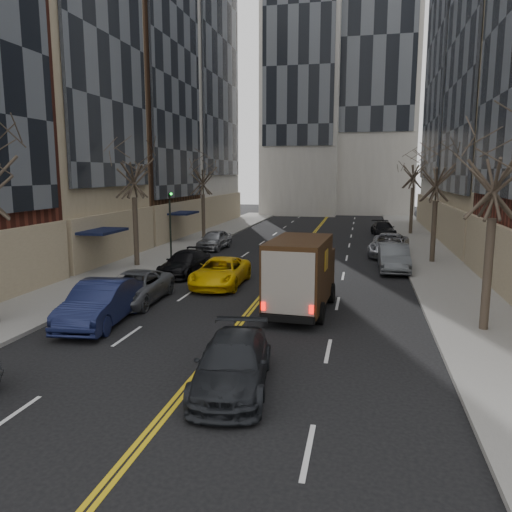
# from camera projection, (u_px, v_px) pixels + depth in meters

# --- Properties ---
(ground) EXTENTS (160.00, 160.00, 0.00)m
(ground) POSITION_uv_depth(u_px,v_px,m) (104.00, 488.00, 9.05)
(ground) COLOR black
(ground) RESTS_ON ground
(sidewalk_left) EXTENTS (4.00, 66.00, 0.15)m
(sidewalk_left) POSITION_uv_depth(u_px,v_px,m) (176.00, 249.00, 36.94)
(sidewalk_left) COLOR slate
(sidewalk_left) RESTS_ON ground
(sidewalk_right) EXTENTS (4.00, 66.00, 0.15)m
(sidewalk_right) POSITION_uv_depth(u_px,v_px,m) (431.00, 257.00, 33.23)
(sidewalk_right) COLOR slate
(sidewalk_right) RESTS_ON ground
(streetwall_left) EXTENTS (14.00, 49.50, 36.00)m
(streetwall_left) POSITION_uv_depth(u_px,v_px,m) (102.00, 46.00, 39.63)
(streetwall_left) COLOR #562319
(streetwall_left) RESTS_ON ground
(tree_lf_mid) EXTENTS (3.20, 3.20, 8.91)m
(tree_lf_mid) POSITION_uv_depth(u_px,v_px,m) (133.00, 156.00, 29.06)
(tree_lf_mid) COLOR #382D23
(tree_lf_mid) RESTS_ON sidewalk_left
(tree_lf_far) EXTENTS (3.20, 3.20, 8.12)m
(tree_lf_far) POSITION_uv_depth(u_px,v_px,m) (203.00, 168.00, 41.69)
(tree_lf_far) COLOR #382D23
(tree_lf_far) RESTS_ON sidewalk_left
(tree_rt_near) EXTENTS (3.20, 3.20, 8.71)m
(tree_rt_near) POSITION_uv_depth(u_px,v_px,m) (497.00, 149.00, 16.78)
(tree_rt_near) COLOR #382D23
(tree_rt_near) RESTS_ON sidewalk_right
(tree_rt_mid) EXTENTS (3.20, 3.20, 8.32)m
(tree_rt_mid) POSITION_uv_depth(u_px,v_px,m) (438.00, 164.00, 30.33)
(tree_rt_mid) COLOR #382D23
(tree_rt_mid) RESTS_ON sidewalk_right
(tree_rt_far) EXTENTS (3.20, 3.20, 9.11)m
(tree_rt_far) POSITION_uv_depth(u_px,v_px,m) (414.00, 160.00, 44.70)
(tree_rt_far) COLOR #382D23
(tree_rt_far) RESTS_ON sidewalk_right
(traffic_signal) EXTENTS (0.29, 0.26, 4.70)m
(traffic_signal) POSITION_uv_depth(u_px,v_px,m) (170.00, 218.00, 31.32)
(traffic_signal) COLOR black
(traffic_signal) RESTS_ON sidewalk_left
(ups_truck) EXTENTS (2.57, 5.74, 3.08)m
(ups_truck) POSITION_uv_depth(u_px,v_px,m) (301.00, 275.00, 20.32)
(ups_truck) COLOR black
(ups_truck) RESTS_ON ground
(observer_sedan) EXTENTS (2.45, 4.83, 1.34)m
(observer_sedan) POSITION_uv_depth(u_px,v_px,m) (233.00, 364.00, 13.19)
(observer_sedan) COLOR black
(observer_sedan) RESTS_ON ground
(taxi) EXTENTS (2.39, 5.02, 1.38)m
(taxi) POSITION_uv_depth(u_px,v_px,m) (221.00, 272.00, 25.16)
(taxi) COLOR yellow
(taxi) RESTS_ON ground
(pedestrian) EXTENTS (0.43, 0.61, 1.61)m
(pedestrian) POSITION_uv_depth(u_px,v_px,m) (318.00, 271.00, 25.02)
(pedestrian) COLOR black
(pedestrian) RESTS_ON ground
(parked_lf_b) EXTENTS (2.22, 5.08, 1.62)m
(parked_lf_b) POSITION_uv_depth(u_px,v_px,m) (100.00, 303.00, 18.77)
(parked_lf_b) COLOR #121738
(parked_lf_b) RESTS_ON ground
(parked_lf_c) EXTENTS (2.44, 4.98, 1.36)m
(parked_lf_c) POSITION_uv_depth(u_px,v_px,m) (134.00, 288.00, 21.83)
(parked_lf_c) COLOR #515359
(parked_lf_c) RESTS_ON ground
(parked_lf_d) EXTENTS (2.18, 4.65, 1.31)m
(parked_lf_d) POSITION_uv_depth(u_px,v_px,m) (185.00, 263.00, 27.88)
(parked_lf_d) COLOR black
(parked_lf_d) RESTS_ON ground
(parked_lf_e) EXTENTS (1.96, 4.29, 1.42)m
(parked_lf_e) POSITION_uv_depth(u_px,v_px,m) (215.00, 240.00, 37.15)
(parked_lf_e) COLOR #94979B
(parked_lf_e) RESTS_ON ground
(parked_rt_a) EXTENTS (1.69, 4.71, 1.55)m
(parked_rt_a) POSITION_uv_depth(u_px,v_px,m) (394.00, 258.00, 28.93)
(parked_rt_a) COLOR #515559
(parked_rt_a) RESTS_ON ground
(parked_rt_b) EXTENTS (3.12, 5.70, 1.51)m
(parked_rt_b) POSITION_uv_depth(u_px,v_px,m) (389.00, 245.00, 34.18)
(parked_rt_b) COLOR #B4B6BC
(parked_rt_b) RESTS_ON ground
(parked_rt_c) EXTENTS (2.31, 4.65, 1.30)m
(parked_rt_c) POSITION_uv_depth(u_px,v_px,m) (383.00, 229.00, 44.85)
(parked_rt_c) COLOR black
(parked_rt_c) RESTS_ON ground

